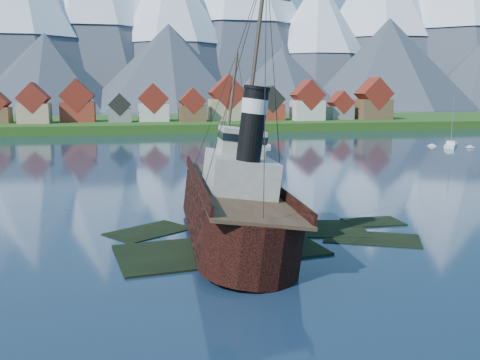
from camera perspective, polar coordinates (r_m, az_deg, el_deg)
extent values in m
plane|color=#15273D|center=(50.46, 0.89, -6.73)|extent=(1400.00, 1400.00, 0.00)
cube|color=black|center=(48.13, -2.12, -7.94)|extent=(19.08, 11.42, 1.00)
cube|color=black|center=(55.80, 6.05, -5.60)|extent=(15.15, 9.76, 1.00)
cube|color=black|center=(59.43, 0.90, -4.51)|extent=(11.45, 9.06, 1.00)
cube|color=black|center=(53.48, 13.87, -6.54)|extent=(10.27, 8.34, 1.00)
cube|color=black|center=(55.26, -9.68, -5.86)|extent=(9.42, 8.68, 1.00)
cube|color=black|center=(59.95, 14.02, -4.74)|extent=(6.00, 4.00, 1.00)
cube|color=#154212|center=(218.01, -8.84, 5.67)|extent=(600.00, 80.00, 3.20)
cube|color=#3F3D38|center=(180.16, -8.24, 4.90)|extent=(600.00, 2.50, 2.00)
cube|color=tan|center=(200.11, -21.07, 6.65)|extent=(10.50, 9.00, 6.80)
cube|color=maroon|center=(199.98, -21.16, 8.17)|extent=(10.69, 9.18, 10.69)
cube|color=maroon|center=(204.28, -16.90, 6.98)|extent=(12.00, 8.50, 7.20)
cube|color=maroon|center=(204.15, -16.98, 8.59)|extent=(12.22, 8.67, 12.22)
cube|color=slate|center=(198.53, -12.67, 6.75)|extent=(8.00, 7.00, 4.80)
cube|color=black|center=(198.40, -12.71, 7.85)|extent=(8.15, 7.14, 8.15)
cube|color=beige|center=(201.64, -9.23, 7.12)|extent=(11.00, 9.50, 6.40)
cube|color=maroon|center=(201.50, -9.27, 8.59)|extent=(11.20, 9.69, 11.20)
cube|color=brown|center=(198.75, -5.11, 7.08)|extent=(9.50, 8.00, 5.80)
cube|color=maroon|center=(198.61, -5.13, 8.41)|extent=(9.67, 8.16, 9.67)
cube|color=tan|center=(205.69, -1.36, 7.50)|extent=(13.50, 10.00, 8.00)
cube|color=maroon|center=(205.57, -1.37, 9.30)|extent=(13.75, 10.20, 13.75)
cube|color=maroon|center=(206.25, 3.20, 7.25)|extent=(10.00, 8.50, 6.20)
cube|color=black|center=(206.12, 3.21, 8.61)|extent=(10.18, 8.67, 10.18)
cube|color=beige|center=(207.39, 7.19, 7.38)|extent=(11.50, 9.00, 7.50)
cube|color=maroon|center=(207.26, 7.22, 8.99)|extent=(11.71, 9.18, 11.71)
cube|color=slate|center=(216.41, 10.63, 7.05)|extent=(9.00, 7.50, 5.00)
cube|color=maroon|center=(216.29, 10.67, 8.14)|extent=(9.16, 7.65, 9.16)
cube|color=brown|center=(219.78, 14.01, 7.33)|extent=(12.50, 10.00, 7.80)
cube|color=maroon|center=(219.67, 14.07, 8.93)|extent=(12.73, 10.20, 12.73)
cone|color=#2D333D|center=(513.61, -22.37, 15.38)|extent=(180.00, 180.00, 150.00)
cone|color=#2D333D|center=(548.11, -15.23, 16.91)|extent=(210.00, 210.00, 180.00)
cone|color=#2D333D|center=(521.94, -7.33, 15.61)|extent=(170.00, 170.00, 145.00)
cone|color=#2D333D|center=(579.17, -0.48, 17.81)|extent=(240.00, 240.00, 200.00)
cone|color=#2D333D|center=(540.45, 8.24, 14.31)|extent=(150.00, 150.00, 125.00)
cone|color=white|center=(543.17, 8.30, 16.94)|extent=(93.00, 93.00, 75.00)
cone|color=#2D333D|center=(601.08, 14.76, 15.76)|extent=(200.00, 200.00, 170.00)
cone|color=#2D333D|center=(628.46, 22.25, 16.02)|extent=(230.00, 230.00, 190.00)
cone|color=#2D333D|center=(425.68, -19.97, 10.66)|extent=(120.00, 120.00, 58.00)
cone|color=#2D333D|center=(417.76, -7.54, 11.72)|extent=(136.00, 136.00, 66.00)
cone|color=#2D333D|center=(437.32, 4.50, 10.62)|extent=(110.00, 110.00, 50.00)
cone|color=#2D333D|center=(467.87, 15.51, 11.77)|extent=(150.00, 150.00, 75.00)
cube|color=black|center=(51.74, -1.22, -3.49)|extent=(7.76, 22.35, 4.66)
cone|color=black|center=(65.77, -3.49, -0.70)|extent=(7.76, 7.76, 7.76)
cylinder|color=black|center=(41.15, 1.61, -6.91)|extent=(7.76, 7.76, 4.66)
cube|color=#4C3826|center=(51.25, -1.23, -0.83)|extent=(7.60, 29.49, 0.28)
cube|color=black|center=(50.64, -5.38, -0.42)|extent=(0.22, 28.55, 1.00)
cube|color=black|center=(51.95, 2.81, -0.14)|extent=(0.22, 28.55, 1.00)
cube|color=#ADA89E|center=(49.36, -0.89, 0.73)|extent=(5.76, 9.42, 3.33)
cube|color=#ADA89E|center=(50.09, -1.13, 4.18)|extent=(3.99, 4.43, 2.44)
cylinder|color=black|center=(45.28, -0.04, 6.01)|extent=(2.11, 2.11, 6.21)
cylinder|color=silver|center=(45.21, -0.04, 7.97)|extent=(2.22, 2.22, 1.22)
cylinder|color=#473828|center=(59.22, -2.81, 7.14)|extent=(0.31, 0.31, 13.30)
cylinder|color=#473828|center=(47.85, -0.67, 14.03)|extent=(0.35, 0.35, 14.41)
cube|color=silver|center=(146.06, 21.56, 3.33)|extent=(7.64, 8.81, 1.32)
cube|color=silver|center=(145.97, 21.58, 3.74)|extent=(3.24, 3.34, 0.77)
cylinder|color=gray|center=(145.59, 21.71, 5.83)|extent=(0.15, 0.15, 11.46)
cube|color=silver|center=(139.43, 1.96, 3.72)|extent=(4.03, 10.95, 1.28)
cube|color=silver|center=(139.34, 1.96, 4.14)|extent=(2.72, 3.27, 0.75)
cylinder|color=gray|center=(138.95, 1.98, 6.27)|extent=(0.15, 0.15, 11.12)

